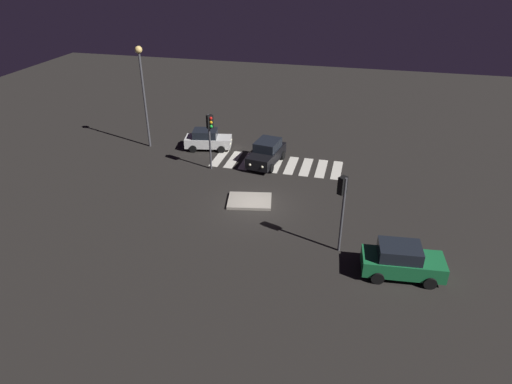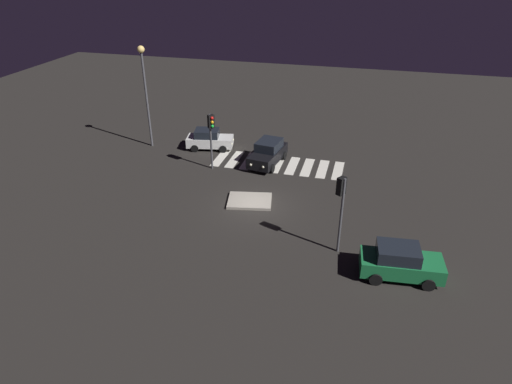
% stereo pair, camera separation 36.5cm
% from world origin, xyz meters
% --- Properties ---
extents(ground_plane, '(80.00, 80.00, 0.00)m').
position_xyz_m(ground_plane, '(0.00, 0.00, 0.00)').
color(ground_plane, black).
extents(traffic_island, '(3.16, 2.60, 0.18)m').
position_xyz_m(traffic_island, '(0.51, -0.34, 0.09)').
color(traffic_island, gray).
rests_on(traffic_island, ground).
extents(car_green, '(4.17, 2.19, 1.76)m').
position_xyz_m(car_green, '(-8.72, 4.99, 0.87)').
color(car_green, '#196B38').
rests_on(car_green, ground).
extents(car_white, '(3.96, 2.31, 1.64)m').
position_xyz_m(car_white, '(6.09, -8.12, 0.81)').
color(car_white, silver).
rests_on(car_white, ground).
extents(car_black, '(2.44, 4.35, 1.82)m').
position_xyz_m(car_black, '(0.76, -6.45, 0.89)').
color(car_black, black).
rests_on(car_black, ground).
extents(traffic_light_east, '(0.54, 0.54, 4.24)m').
position_xyz_m(traffic_light_east, '(4.50, -4.47, 3.21)').
color(traffic_light_east, '#47474C').
rests_on(traffic_light_east, ground).
extents(traffic_light_west, '(0.53, 0.54, 4.43)m').
position_xyz_m(traffic_light_west, '(-5.44, 3.55, 3.36)').
color(traffic_light_west, '#47474C').
rests_on(traffic_light_west, ground).
extents(street_lamp, '(0.56, 0.56, 8.13)m').
position_xyz_m(street_lamp, '(10.98, -7.47, 5.50)').
color(street_lamp, '#47474C').
rests_on(street_lamp, ground).
extents(crosswalk_near, '(9.90, 3.20, 0.02)m').
position_xyz_m(crosswalk_near, '(0.00, -6.52, 0.01)').
color(crosswalk_near, silver).
rests_on(crosswalk_near, ground).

